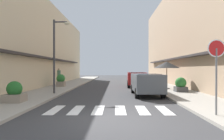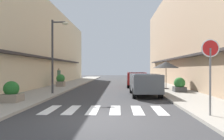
{
  "view_description": "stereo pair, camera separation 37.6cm",
  "coord_description": "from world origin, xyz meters",
  "px_view_note": "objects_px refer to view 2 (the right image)",
  "views": [
    {
      "loc": [
        0.27,
        -7.53,
        1.79
      ],
      "look_at": [
        -0.1,
        15.64,
        1.68
      ],
      "focal_mm": 35.31,
      "sensor_mm": 36.0,
      "label": 1
    },
    {
      "loc": [
        0.64,
        -7.52,
        1.79
      ],
      "look_at": [
        -0.1,
        15.64,
        1.68
      ],
      "focal_mm": 35.31,
      "sensor_mm": 36.0,
      "label": 2
    }
  ],
  "objects_px": {
    "parked_car_near": "(145,82)",
    "round_street_sign": "(210,57)",
    "street_lamp": "(55,48)",
    "parked_car_mid": "(136,78)",
    "planter_midblock": "(180,85)",
    "planter_far": "(61,80)",
    "pedestrian_walking_near": "(59,76)",
    "cafe_umbrella": "(166,65)",
    "planter_corner": "(11,93)"
  },
  "relations": [
    {
      "from": "street_lamp",
      "to": "planter_corner",
      "type": "height_order",
      "value": "street_lamp"
    },
    {
      "from": "parked_car_near",
      "to": "parked_car_mid",
      "type": "xyz_separation_m",
      "value": [
        0.0,
        6.94,
        -0.0
      ]
    },
    {
      "from": "round_street_sign",
      "to": "planter_far",
      "type": "relative_size",
      "value": 2.34
    },
    {
      "from": "parked_car_near",
      "to": "planter_midblock",
      "type": "bearing_deg",
      "value": 28.3
    },
    {
      "from": "street_lamp",
      "to": "planter_midblock",
      "type": "distance_m",
      "value": 9.27
    },
    {
      "from": "street_lamp",
      "to": "cafe_umbrella",
      "type": "height_order",
      "value": "street_lamp"
    },
    {
      "from": "planter_corner",
      "to": "round_street_sign",
      "type": "bearing_deg",
      "value": -19.03
    },
    {
      "from": "street_lamp",
      "to": "parked_car_near",
      "type": "bearing_deg",
      "value": -1.98
    },
    {
      "from": "parked_car_mid",
      "to": "planter_far",
      "type": "height_order",
      "value": "parked_car_mid"
    },
    {
      "from": "parked_car_near",
      "to": "round_street_sign",
      "type": "xyz_separation_m",
      "value": [
        1.57,
        -6.76,
        1.3
      ]
    },
    {
      "from": "street_lamp",
      "to": "pedestrian_walking_near",
      "type": "distance_m",
      "value": 7.37
    },
    {
      "from": "parked_car_near",
      "to": "planter_midblock",
      "type": "xyz_separation_m",
      "value": [
        2.72,
        1.47,
        -0.31
      ]
    },
    {
      "from": "round_street_sign",
      "to": "planter_midblock",
      "type": "height_order",
      "value": "round_street_sign"
    },
    {
      "from": "planter_corner",
      "to": "street_lamp",
      "type": "bearing_deg",
      "value": 74.28
    },
    {
      "from": "parked_car_mid",
      "to": "planter_midblock",
      "type": "distance_m",
      "value": 6.12
    },
    {
      "from": "parked_car_near",
      "to": "planter_corner",
      "type": "xyz_separation_m",
      "value": [
        -7.2,
        -3.73,
        -0.34
      ]
    },
    {
      "from": "parked_car_near",
      "to": "pedestrian_walking_near",
      "type": "xyz_separation_m",
      "value": [
        -7.73,
        7.06,
        0.13
      ]
    },
    {
      "from": "round_street_sign",
      "to": "street_lamp",
      "type": "height_order",
      "value": "street_lamp"
    },
    {
      "from": "cafe_umbrella",
      "to": "planter_midblock",
      "type": "height_order",
      "value": "cafe_umbrella"
    },
    {
      "from": "parked_car_mid",
      "to": "round_street_sign",
      "type": "xyz_separation_m",
      "value": [
        1.57,
        -13.7,
        1.3
      ]
    },
    {
      "from": "cafe_umbrella",
      "to": "pedestrian_walking_near",
      "type": "bearing_deg",
      "value": 161.83
    },
    {
      "from": "cafe_umbrella",
      "to": "planter_corner",
      "type": "bearing_deg",
      "value": -141.44
    },
    {
      "from": "pedestrian_walking_near",
      "to": "parked_car_near",
      "type": "bearing_deg",
      "value": 41.18
    },
    {
      "from": "planter_corner",
      "to": "pedestrian_walking_near",
      "type": "bearing_deg",
      "value": 92.84
    },
    {
      "from": "parked_car_near",
      "to": "pedestrian_walking_near",
      "type": "bearing_deg",
      "value": 137.62
    },
    {
      "from": "parked_car_near",
      "to": "round_street_sign",
      "type": "relative_size",
      "value": 1.63
    },
    {
      "from": "planter_midblock",
      "to": "planter_far",
      "type": "distance_m",
      "value": 10.96
    },
    {
      "from": "pedestrian_walking_near",
      "to": "planter_midblock",
      "type": "bearing_deg",
      "value": 55.42
    },
    {
      "from": "round_street_sign",
      "to": "planter_corner",
      "type": "bearing_deg",
      "value": 160.97
    },
    {
      "from": "planter_midblock",
      "to": "pedestrian_walking_near",
      "type": "height_order",
      "value": "pedestrian_walking_near"
    },
    {
      "from": "parked_car_near",
      "to": "planter_far",
      "type": "xyz_separation_m",
      "value": [
        -7.27,
        5.98,
        -0.21
      ]
    },
    {
      "from": "parked_car_near",
      "to": "cafe_umbrella",
      "type": "relative_size",
      "value": 1.94
    },
    {
      "from": "round_street_sign",
      "to": "planter_midblock",
      "type": "relative_size",
      "value": 2.6
    },
    {
      "from": "street_lamp",
      "to": "round_street_sign",
      "type": "bearing_deg",
      "value": -42.3
    },
    {
      "from": "round_street_sign",
      "to": "street_lamp",
      "type": "distance_m",
      "value": 10.4
    },
    {
      "from": "parked_car_mid",
      "to": "cafe_umbrella",
      "type": "relative_size",
      "value": 1.75
    },
    {
      "from": "round_street_sign",
      "to": "planter_midblock",
      "type": "bearing_deg",
      "value": 82.06
    },
    {
      "from": "round_street_sign",
      "to": "parked_car_mid",
      "type": "bearing_deg",
      "value": 96.55
    },
    {
      "from": "street_lamp",
      "to": "planter_midblock",
      "type": "height_order",
      "value": "street_lamp"
    },
    {
      "from": "planter_corner",
      "to": "planter_midblock",
      "type": "relative_size",
      "value": 1.0
    },
    {
      "from": "cafe_umbrella",
      "to": "planter_corner",
      "type": "xyz_separation_m",
      "value": [
        -9.43,
        -7.52,
        -1.55
      ]
    },
    {
      "from": "planter_far",
      "to": "round_street_sign",
      "type": "bearing_deg",
      "value": -55.23
    },
    {
      "from": "parked_car_mid",
      "to": "pedestrian_walking_near",
      "type": "height_order",
      "value": "pedestrian_walking_near"
    },
    {
      "from": "parked_car_near",
      "to": "parked_car_mid",
      "type": "distance_m",
      "value": 6.94
    },
    {
      "from": "planter_midblock",
      "to": "planter_far",
      "type": "bearing_deg",
      "value": 155.68
    },
    {
      "from": "pedestrian_walking_near",
      "to": "cafe_umbrella",
      "type": "bearing_deg",
      "value": 65.39
    },
    {
      "from": "planter_midblock",
      "to": "planter_far",
      "type": "xyz_separation_m",
      "value": [
        -9.99,
        4.51,
        0.1
      ]
    },
    {
      "from": "parked_car_near",
      "to": "cafe_umbrella",
      "type": "distance_m",
      "value": 4.56
    },
    {
      "from": "parked_car_mid",
      "to": "street_lamp",
      "type": "distance_m",
      "value": 9.36
    },
    {
      "from": "planter_midblock",
      "to": "planter_far",
      "type": "height_order",
      "value": "planter_far"
    }
  ]
}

